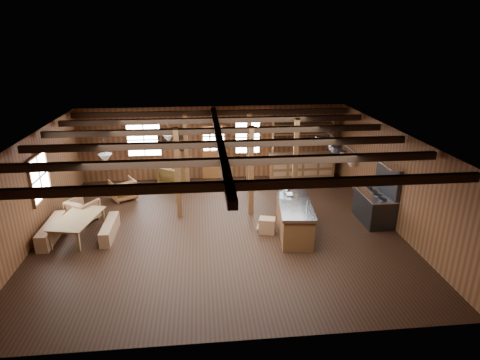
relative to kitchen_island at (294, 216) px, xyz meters
The scene contains 22 objects.
room 2.28m from the kitchen_island, behind, with size 10.04×9.04×2.84m.
ceiling_joists 3.05m from the kitchen_island, 166.52° to the left, with size 9.80×8.82×0.18m.
timber_posts 2.99m from the kitchen_island, 122.69° to the left, with size 3.95×2.35×2.80m.
back_door 5.21m from the kitchen_island, 113.35° to the left, with size 1.02×0.08×2.15m.
window_back_left 6.77m from the kitchen_island, 134.28° to the left, with size 1.32×0.06×1.32m.
window_back_right 4.96m from the kitchen_island, 99.02° to the left, with size 1.02×0.06×1.32m.
window_left 7.15m from the kitchen_island, behind, with size 0.14×1.24×1.32m.
notice_boards 6.06m from the kitchen_island, 126.69° to the left, with size 1.08×0.03×0.90m.
back_counter 4.72m from the kitchen_island, 73.46° to the left, with size 2.55×0.60×2.45m.
pendant_lamps 4.84m from the kitchen_island, 163.01° to the left, with size 1.86×2.36×0.66m.
pot_rack 2.26m from the kitchen_island, 24.33° to the left, with size 0.43×3.00×0.44m.
kitchen_island is the anchor object (origin of this frame).
step_stool 0.80m from the kitchen_island, behind, with size 0.50×0.36×0.44m, color #986B45.
commercial_range 2.63m from the kitchen_island, ahead, with size 0.79×1.52×1.88m.
dining_table 5.97m from the kitchen_island, behind, with size 1.68×0.94×0.59m, color olive.
bench_wall 6.72m from the kitchen_island, behind, with size 0.32×1.69×0.46m, color #986B45.
bench_aisle 5.17m from the kitchen_island, behind, with size 0.28×1.50×0.41m, color #986B45.
armchair_a 6.00m from the kitchen_island, 150.78° to the left, with size 0.75×0.77×0.70m, color brown.
armchair_b 5.48m from the kitchen_island, 131.31° to the left, with size 0.83×0.86×0.78m, color brown.
armchair_c 6.28m from the kitchen_island, 167.89° to the left, with size 0.75×0.77×0.70m, color olive.
counter_pot 0.92m from the kitchen_island, 100.38° to the left, with size 0.32×0.32×0.19m, color silver.
bowl 0.64m from the kitchen_island, 101.45° to the left, with size 0.28×0.28×0.07m, color silver.
Camera 1 is at (-0.49, -10.39, 5.32)m, focal length 30.00 mm.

